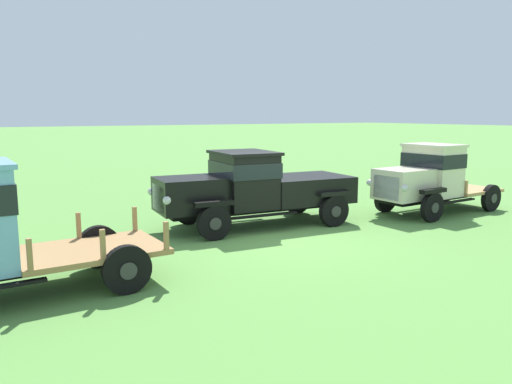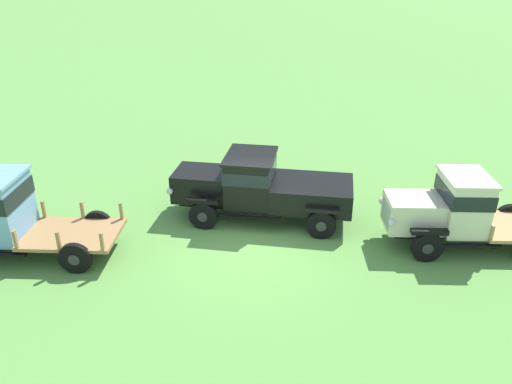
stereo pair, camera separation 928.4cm
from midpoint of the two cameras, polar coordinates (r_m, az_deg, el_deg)
ground_plane at (r=12.73m, az=16.77°, el=-0.35°), size 240.00×240.00×0.00m
vintage_truck_second_in_line at (r=13.82m, az=16.80°, el=6.59°), size 5.73×2.66×2.09m
vintage_truck_midrow_center at (r=14.91m, az=38.69°, el=3.48°), size 4.72×2.08×2.16m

